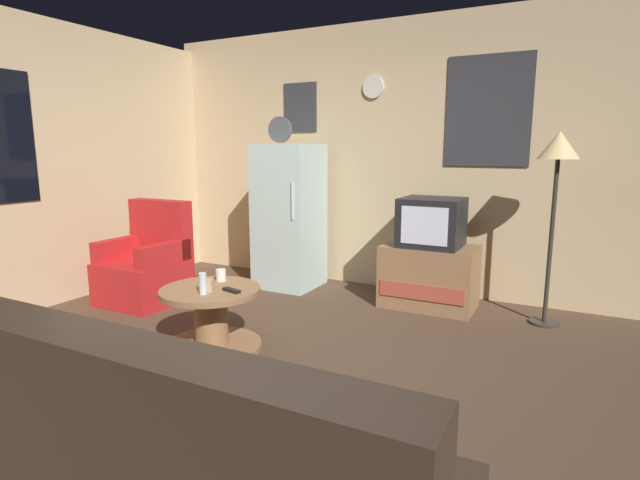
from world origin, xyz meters
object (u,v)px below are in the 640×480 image
(coffee_table, at_px, (211,319))
(wine_glass, at_px, (203,284))
(mug_ceramic_white, at_px, (221,275))
(standing_lamp, at_px, (558,161))
(crt_tv, at_px, (432,222))
(armchair, at_px, (147,266))
(mug_ceramic_tan, at_px, (208,285))
(fridge, at_px, (289,216))
(remote_control, at_px, (232,290))
(tv_stand, at_px, (429,276))

(coffee_table, bearing_deg, wine_glass, -68.29)
(coffee_table, bearing_deg, mug_ceramic_white, 106.27)
(standing_lamp, relative_size, wine_glass, 10.60)
(crt_tv, xyz_separation_m, armchair, (-2.46, -1.07, -0.46))
(armchair, bearing_deg, mug_ceramic_tan, -28.12)
(fridge, height_order, remote_control, fridge)
(standing_lamp, xyz_separation_m, mug_ceramic_tan, (-2.09, -1.78, -0.85))
(fridge, relative_size, wine_glass, 11.80)
(remote_control, bearing_deg, wine_glass, -122.65)
(tv_stand, height_order, standing_lamp, standing_lamp)
(crt_tv, relative_size, standing_lamp, 0.34)
(tv_stand, height_order, coffee_table, tv_stand)
(tv_stand, relative_size, coffee_table, 1.17)
(tv_stand, xyz_separation_m, mug_ceramic_tan, (-1.10, -1.79, 0.22))
(armchair, bearing_deg, mug_ceramic_white, -19.87)
(crt_tv, bearing_deg, armchair, -156.50)
(fridge, height_order, coffee_table, fridge)
(tv_stand, bearing_deg, wine_glass, -120.20)
(standing_lamp, distance_m, mug_ceramic_tan, 2.88)
(mug_ceramic_tan, xyz_separation_m, remote_control, (0.15, 0.07, -0.03))
(coffee_table, xyz_separation_m, wine_glass, (0.06, -0.14, 0.31))
(fridge, xyz_separation_m, crt_tv, (1.52, -0.03, 0.04))
(standing_lamp, bearing_deg, crt_tv, 179.20)
(wine_glass, xyz_separation_m, mug_ceramic_white, (-0.11, 0.34, -0.03))
(wine_glass, distance_m, mug_ceramic_tan, 0.07)
(armchair, bearing_deg, crt_tv, 23.50)
(standing_lamp, bearing_deg, remote_control, -138.60)
(coffee_table, bearing_deg, remote_control, -1.08)
(tv_stand, relative_size, wine_glass, 5.60)
(fridge, distance_m, mug_ceramic_white, 1.60)
(coffee_table, xyz_separation_m, mug_ceramic_white, (-0.06, 0.20, 0.28))
(fridge, relative_size, mug_ceramic_tan, 19.67)
(armchair, bearing_deg, wine_glass, -29.97)
(mug_ceramic_white, height_order, armchair, armchair)
(fridge, relative_size, mug_ceramic_white, 19.67)
(mug_ceramic_tan, bearing_deg, crt_tv, 58.49)
(coffee_table, bearing_deg, tv_stand, 56.55)
(standing_lamp, bearing_deg, coffee_table, -141.35)
(tv_stand, relative_size, mug_ceramic_tan, 9.33)
(fridge, relative_size, coffee_table, 2.46)
(remote_control, xyz_separation_m, armchair, (-1.51, 0.66, -0.13))
(wine_glass, height_order, armchair, armchair)
(crt_tv, distance_m, mug_ceramic_white, 1.96)
(coffee_table, xyz_separation_m, mug_ceramic_tan, (0.04, -0.07, 0.28))
(tv_stand, bearing_deg, crt_tv, -11.56)
(fridge, xyz_separation_m, standing_lamp, (2.51, -0.04, 0.60))
(tv_stand, distance_m, armchair, 2.68)
(fridge, height_order, mug_ceramic_white, fridge)
(crt_tv, relative_size, armchair, 0.56)
(wine_glass, relative_size, remote_control, 1.00)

